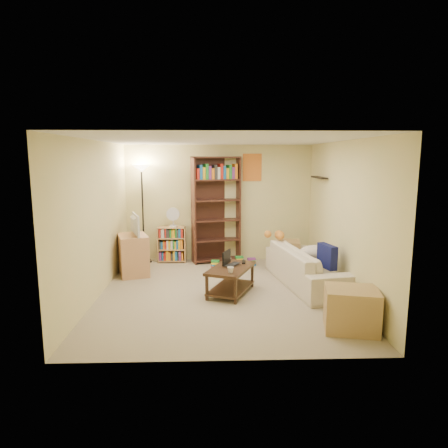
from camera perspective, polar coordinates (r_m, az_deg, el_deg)
The scene contains 19 objects.
room at distance 6.41m, azimuth -0.32°, elevation 4.04°, with size 4.50×4.54×2.52m.
sofa at distance 7.25m, azimuth 11.97°, elevation -5.94°, with size 1.24×2.36×0.65m, color beige.
navy_pillow at distance 6.80m, azimuth 14.51°, elevation -4.48°, with size 0.43×0.13×0.39m, color #121750.
cream_blanket at distance 7.31m, azimuth 13.03°, elevation -3.97°, with size 0.60×0.43×0.26m, color beige.
tabby_cat at distance 7.84m, azimuth 7.63°, elevation -1.54°, with size 0.52×0.25×0.18m.
coffee_table at distance 6.65m, azimuth 0.97°, elevation -7.45°, with size 0.91×1.15×0.45m.
laptop at distance 6.66m, azimuth 1.54°, elevation -5.92°, with size 0.37×0.40×0.03m, color black.
laptop_screen at distance 6.68m, azimuth 0.36°, elevation -4.80°, with size 0.01×0.34×0.22m, color white.
mug at distance 6.26m, azimuth 0.95°, elevation -6.59°, with size 0.14×0.14×0.10m, color silver.
tv_remote at distance 6.87m, azimuth 2.82°, elevation -5.46°, with size 0.06×0.18×0.02m, color black.
tv_stand at distance 7.87m, azimuth -12.85°, elevation -4.31°, with size 0.51×0.72×0.77m, color tan.
television at distance 7.76m, azimuth -13.01°, elevation -0.09°, with size 0.31×0.69×0.40m, color black.
tall_bookshelf at distance 8.48m, azimuth -1.14°, elevation 2.43°, with size 1.07×0.59×2.25m.
short_bookshelf at distance 8.66m, azimuth -7.47°, elevation -2.91°, with size 0.60×0.24×0.77m.
desk_fan at distance 8.51m, azimuth -7.30°, elevation 1.10°, with size 0.27×0.15×0.42m.
floor_lamp at distance 8.56m, azimuth -11.65°, elevation 5.50°, with size 0.35×0.35×2.09m.
side_table at distance 8.30m, azimuth 9.06°, elevation -4.27°, with size 0.48×0.48×0.55m, color tan.
end_cabinet at distance 5.56m, azimuth 17.73°, elevation -11.54°, with size 0.67×0.56×0.56m, color tan.
book_stacks at distance 8.31m, azimuth 1.46°, elevation -5.47°, with size 0.94×0.26×0.21m.
Camera 1 is at (-0.17, -6.37, 2.23)m, focal length 32.00 mm.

